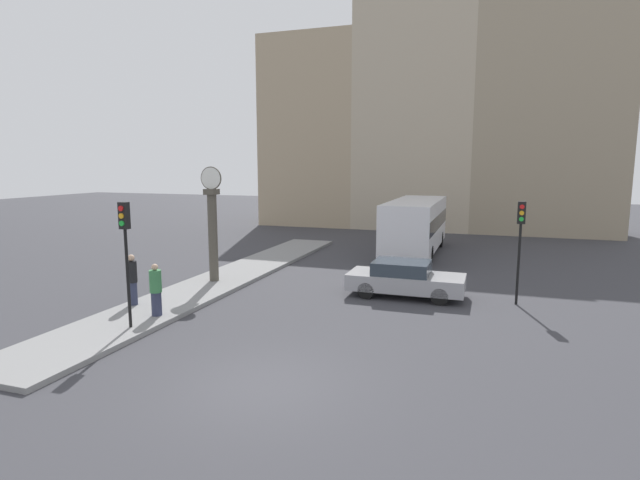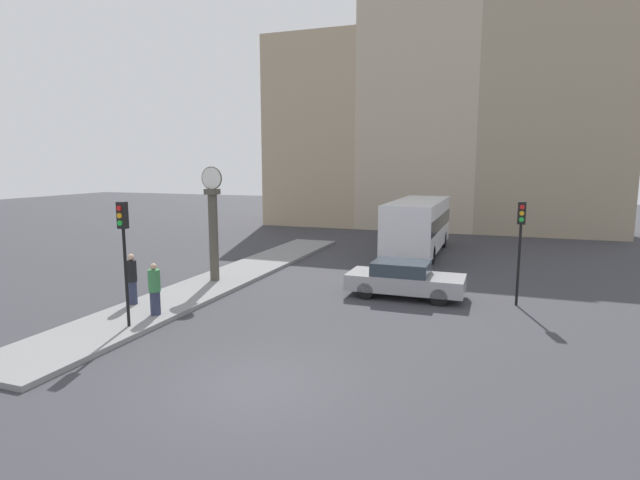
# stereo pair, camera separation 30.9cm
# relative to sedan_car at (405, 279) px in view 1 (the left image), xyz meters

# --- Properties ---
(ground_plane) EXTENTS (120.00, 120.00, 0.00)m
(ground_plane) POSITION_rel_sedan_car_xyz_m (-1.72, -8.59, -0.67)
(ground_plane) COLOR #38383D
(sidewalk_corner) EXTENTS (2.56, 21.51, 0.15)m
(sidewalk_corner) POSITION_rel_sedan_car_xyz_m (-7.52, 0.16, -0.59)
(sidewalk_corner) COLOR gray
(sidewalk_corner) RESTS_ON ground_plane
(building_row) EXTENTS (25.80, 5.00, 16.95)m
(building_row) POSITION_rel_sedan_car_xyz_m (-1.39, 20.38, 7.44)
(building_row) COLOR tan
(building_row) RESTS_ON ground_plane
(sedan_car) EXTENTS (4.21, 1.78, 1.31)m
(sedan_car) POSITION_rel_sedan_car_xyz_m (0.00, 0.00, 0.00)
(sedan_car) COLOR #9E9EA3
(sedan_car) RESTS_ON ground_plane
(bus_distant) EXTENTS (2.49, 8.48, 2.91)m
(bus_distant) POSITION_rel_sedan_car_xyz_m (-0.95, 9.17, 0.99)
(bus_distant) COLOR silver
(bus_distant) RESTS_ON ground_plane
(traffic_light_near) EXTENTS (0.26, 0.24, 3.64)m
(traffic_light_near) POSITION_rel_sedan_car_xyz_m (-6.88, -6.56, 2.09)
(traffic_light_near) COLOR black
(traffic_light_near) RESTS_ON sidewalk_corner
(traffic_light_far) EXTENTS (0.26, 0.24, 3.59)m
(traffic_light_far) POSITION_rel_sedan_car_xyz_m (3.86, 0.17, 1.91)
(traffic_light_far) COLOR black
(traffic_light_far) RESTS_ON ground_plane
(street_clock) EXTENTS (0.91, 0.48, 4.59)m
(street_clock) POSITION_rel_sedan_car_xyz_m (-7.63, -0.63, 1.68)
(street_clock) COLOR #4C473D
(street_clock) RESTS_ON sidewalk_corner
(pedestrian_black_jacket) EXTENTS (0.33, 0.33, 1.72)m
(pedestrian_black_jacket) POSITION_rel_sedan_car_xyz_m (-8.36, -4.61, 0.35)
(pedestrian_black_jacket) COLOR #2D334C
(pedestrian_black_jacket) RESTS_ON sidewalk_corner
(pedestrian_green_hoodie) EXTENTS (0.37, 0.37, 1.64)m
(pedestrian_green_hoodie) POSITION_rel_sedan_car_xyz_m (-6.87, -5.35, 0.30)
(pedestrian_green_hoodie) COLOR #2D334C
(pedestrian_green_hoodie) RESTS_ON sidewalk_corner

